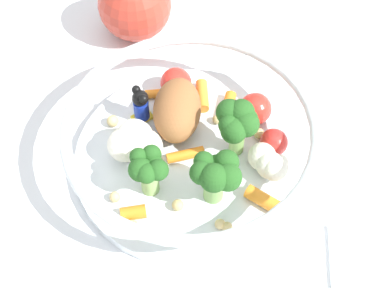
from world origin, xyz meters
name	(u,v)px	position (x,y,z in m)	size (l,w,h in m)	color
ground_plane	(172,169)	(0.00, 0.00, 0.00)	(2.40, 2.40, 0.00)	white
food_container	(192,141)	(-0.02, 0.00, 0.03)	(0.23, 0.23, 0.07)	white
loose_apple	(135,4)	(-0.04, -0.19, 0.04)	(0.08, 0.08, 0.09)	#BC3828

